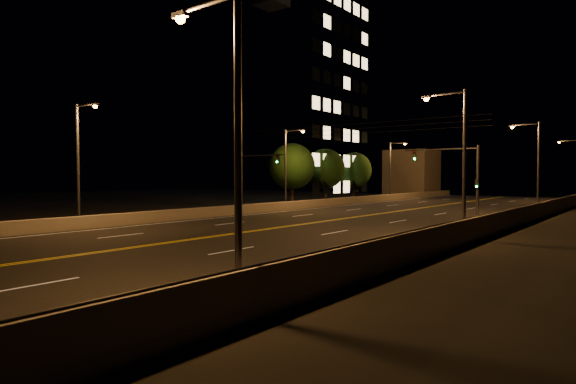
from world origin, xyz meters
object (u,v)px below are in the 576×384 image
Objects in this scene: streetlight_2 at (535,161)px; streetlight_1 at (459,152)px; traffic_signal_right at (461,176)px; building_tower at (271,103)px; streetlight_6 at (392,166)px; tree_2 at (354,170)px; tree_1 at (325,169)px; streetlight_3 at (575,166)px; streetlight_5 at (288,163)px; traffic_signal_left at (250,175)px; tree_0 at (292,166)px; streetlight_0 at (229,126)px; streetlight_4 at (80,156)px.

streetlight_1 is at bearing -90.00° from streetlight_2.
traffic_signal_right is 42.61m from building_tower.
streetlight_6 reaches higher than tree_2.
building_tower reaches higher than tree_1.
streetlight_5 is at bearing -122.61° from streetlight_3.
streetlight_1 is 1.00× the size of streetlight_5.
streetlight_5 is at bearing 150.24° from streetlight_1.
tree_0 is at bearing 110.64° from traffic_signal_left.
traffic_signal_left is 20.68m from tree_1.
streetlight_2 and streetlight_5 have the same top height.
building_tower reaches higher than streetlight_3.
streetlight_0 is at bearing -90.00° from streetlight_2.
streetlight_0 is 30.67m from traffic_signal_left.
traffic_signal_right is 18.66m from traffic_signal_left.
traffic_signal_right is (19.82, -7.03, -1.28)m from streetlight_5.
tree_1 is (-4.00, -11.22, -0.42)m from streetlight_6.
streetlight_1 is 35.78m from tree_1.
streetlight_0 is at bearing -19.94° from streetlight_4.
streetlight_0 is 22.76m from streetlight_4.
streetlight_0 is at bearing -90.00° from streetlight_3.
streetlight_3 is 1.00× the size of streetlight_6.
building_tower is (-36.30, 45.35, 9.24)m from streetlight_0.
streetlight_4 is 1.00× the size of streetlight_6.
streetlight_1 and streetlight_3 have the same top height.
building_tower reaches higher than tree_2.
tree_0 is at bearing -131.37° from streetlight_3.
streetlight_2 is (0.00, 20.25, 0.00)m from streetlight_1.
streetlight_3 and streetlight_5 have the same top height.
streetlight_2 is 1.21× the size of tree_2.
traffic_signal_left is at bearing 131.31° from streetlight_0.
streetlight_2 is 1.00× the size of streetlight_6.
streetlight_6 is 31.27m from traffic_signal_left.
traffic_signal_right is (-1.57, 5.20, -1.28)m from streetlight_1.
streetlight_5 is 0.28× the size of building_tower.
streetlight_0 reaches higher than tree_0.
streetlight_0 is 1.00× the size of streetlight_4.
streetlight_2 reaches higher than traffic_signal_left.
building_tower is (-14.91, -8.89, 9.24)m from streetlight_6.
streetlight_0 is 1.00× the size of streetlight_2.
tree_2 is (-25.27, 12.09, -0.54)m from streetlight_2.
traffic_signal_left is 0.76× the size of tree_0.
streetlight_1 is 45.66m from streetlight_3.
tree_2 is at bearing -133.51° from streetlight_6.
building_tower is 17.97m from tree_0.
streetlight_6 is at bearing 90.00° from streetlight_5.
streetlight_0 and streetlight_2 have the same top height.
streetlight_1 is 1.50× the size of traffic_signal_left.
tree_2 is (-25.27, 32.34, -0.54)m from streetlight_1.
traffic_signal_right and traffic_signal_left have the same top height.
streetlight_0 is at bearing -59.45° from tree_1.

